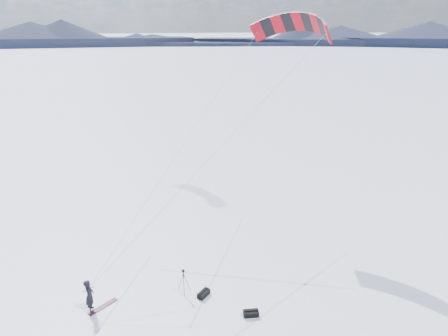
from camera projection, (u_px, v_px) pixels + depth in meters
ground at (176, 314)px, 18.48m from camera, size 1800.00×1800.00×0.00m
horizon_hills at (173, 263)px, 17.44m from camera, size 704.00×705.94×8.00m
snow_tracks at (136, 327)px, 17.63m from camera, size 13.93×9.84×0.01m
snowkiter at (92, 310)px, 18.71m from camera, size 0.54×0.72×1.78m
snowboard at (103, 307)px, 18.93m from camera, size 1.59×0.79×0.04m
tripod at (183, 278)px, 19.69m from camera, size 0.60×0.64×1.39m
gear_bag_a at (204, 294)px, 19.65m from camera, size 0.82×0.64×0.33m
gear_bag_b at (251, 313)px, 18.31m from camera, size 0.83×0.63×0.34m
power_kite at (293, 27)px, 24.42m from camera, size 16.57×7.08×12.95m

